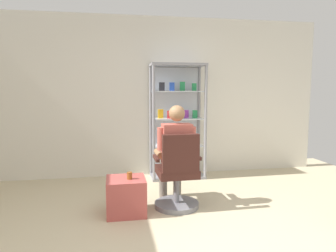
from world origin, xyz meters
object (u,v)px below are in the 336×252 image
Objects in this scene: seated_shopkeeper at (175,150)px; tea_glass at (130,176)px; office_chair at (178,178)px; storage_crate at (126,196)px; display_cabinet_main at (177,120)px.

tea_glass is at bearing -157.91° from seated_shopkeeper.
tea_glass is (-0.59, -0.24, -0.24)m from seated_shopkeeper.
office_chair is 0.66m from storage_crate.
storage_crate is (-0.63, -0.20, -0.50)m from seated_shopkeeper.
tea_glass is (-0.88, -1.51, -0.49)m from display_cabinet_main.
office_chair is 0.61m from tea_glass.
seated_shopkeeper is at bearing 17.78° from storage_crate.
office_chair is 11.27× the size of tea_glass.
office_chair is at bearing -101.17° from display_cabinet_main.
storage_crate is (-0.64, -0.04, -0.18)m from office_chair.
display_cabinet_main is at bearing 58.02° from storage_crate.
display_cabinet_main is at bearing 78.83° from office_chair.
display_cabinet_main reaches higher than office_chair.
display_cabinet_main is at bearing 59.85° from tea_glass.
seated_shopkeeper is 0.68m from tea_glass.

